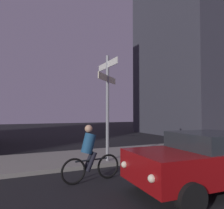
{
  "coord_description": "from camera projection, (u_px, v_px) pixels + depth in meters",
  "views": [
    {
      "loc": [
        -4.39,
        -1.54,
        1.95
      ],
      "look_at": [
        -0.66,
        6.44,
        2.29
      ],
      "focal_mm": 35.2,
      "sensor_mm": 36.0,
      "label": 1
    }
  ],
  "objects": [
    {
      "name": "car_near_left",
      "position": [
        207.0,
        160.0,
        5.5
      ],
      "size": [
        4.08,
        2.18,
        1.45
      ],
      "color": "maroon",
      "rests_on": "ground_plane"
    },
    {
      "name": "building_right_block",
      "position": [
        206.0,
        37.0,
        21.71
      ],
      "size": [
        11.47,
        9.16,
        18.86
      ],
      "color": "#383842",
      "rests_on": "ground_plane"
    },
    {
      "name": "sidewalk_kerb",
      "position": [
        117.0,
        155.0,
        9.83
      ],
      "size": [
        40.0,
        3.23,
        0.14
      ],
      "primitive_type": "cube",
      "color": "gray",
      "rests_on": "ground_plane"
    },
    {
      "name": "signpost",
      "position": [
        107.0,
        97.0,
        8.4
      ],
      "size": [
        1.27,
        1.73,
        4.01
      ],
      "color": "gray",
      "rests_on": "sidewalk_kerb"
    },
    {
      "name": "cyclist",
      "position": [
        90.0,
        155.0,
        6.24
      ],
      "size": [
        1.81,
        0.37,
        1.61
      ],
      "color": "black",
      "rests_on": "ground_plane"
    }
  ]
}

